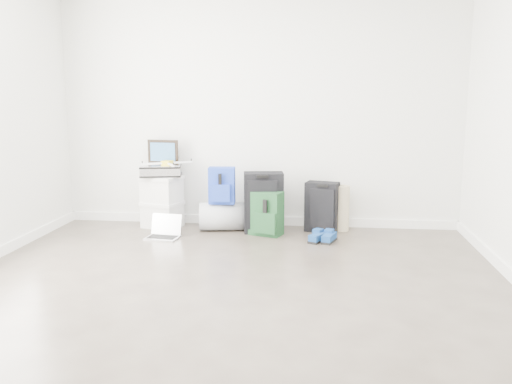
# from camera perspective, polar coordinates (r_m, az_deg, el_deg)

# --- Properties ---
(ground) EXTENTS (5.00, 5.00, 0.00)m
(ground) POSITION_cam_1_polar(r_m,az_deg,el_deg) (3.94, -3.86, -11.96)
(ground) COLOR #3A312A
(ground) RESTS_ON ground
(room_envelope) EXTENTS (4.52, 5.02, 2.71)m
(room_envelope) POSITION_cam_1_polar(r_m,az_deg,el_deg) (3.67, -4.13, 13.89)
(room_envelope) COLOR silver
(room_envelope) RESTS_ON ground
(boxes_stack) EXTENTS (0.49, 0.44, 0.58)m
(boxes_stack) POSITION_cam_1_polar(r_m,az_deg,el_deg) (6.21, -9.87, -0.99)
(boxes_stack) COLOR silver
(boxes_stack) RESTS_ON ground
(briefcase) EXTENTS (0.49, 0.40, 0.13)m
(briefcase) POSITION_cam_1_polar(r_m,az_deg,el_deg) (6.15, -9.97, 2.24)
(briefcase) COLOR #B2B2B7
(briefcase) RESTS_ON boxes_stack
(painting) EXTENTS (0.36, 0.08, 0.27)m
(painting) POSITION_cam_1_polar(r_m,az_deg,el_deg) (6.22, -9.77, 4.18)
(painting) COLOR black
(painting) RESTS_ON briefcase
(drone) EXTENTS (0.51, 0.51, 0.05)m
(drone) POSITION_cam_1_polar(r_m,az_deg,el_deg) (6.10, -9.33, 3.03)
(drone) COLOR gold
(drone) RESTS_ON briefcase
(duffel_bag) EXTENTS (0.54, 0.38, 0.31)m
(duffel_bag) POSITION_cam_1_polar(r_m,az_deg,el_deg) (6.01, -3.54, -2.58)
(duffel_bag) COLOR #979BA0
(duffel_bag) RESTS_ON ground
(blue_backpack) EXTENTS (0.29, 0.22, 0.40)m
(blue_backpack) POSITION_cam_1_polar(r_m,az_deg,el_deg) (5.92, -3.63, 0.62)
(blue_backpack) COLOR #163F93
(blue_backpack) RESTS_ON duffel_bag
(large_suitcase) EXTENTS (0.46, 0.33, 0.66)m
(large_suitcase) POSITION_cam_1_polar(r_m,az_deg,el_deg) (5.89, 0.78, -1.12)
(large_suitcase) COLOR black
(large_suitcase) RESTS_ON ground
(green_backpack) EXTENTS (0.39, 0.34, 0.47)m
(green_backpack) POSITION_cam_1_polar(r_m,az_deg,el_deg) (5.78, 1.07, -2.35)
(green_backpack) COLOR #163C1D
(green_backpack) RESTS_ON ground
(carry_on) EXTENTS (0.39, 0.31, 0.55)m
(carry_on) POSITION_cam_1_polar(r_m,az_deg,el_deg) (5.97, 6.95, -1.57)
(carry_on) COLOR black
(carry_on) RESTS_ON ground
(shoes) EXTENTS (0.31, 0.27, 0.09)m
(shoes) POSITION_cam_1_polar(r_m,az_deg,el_deg) (5.60, 7.12, -4.81)
(shoes) COLOR black
(shoes) RESTS_ON ground
(rolled_rug) EXTENTS (0.16, 0.16, 0.50)m
(rolled_rug) POSITION_cam_1_polar(r_m,az_deg,el_deg) (6.04, 9.01, -1.70)
(rolled_rug) COLOR tan
(rolled_rug) RESTS_ON ground
(laptop) EXTENTS (0.36, 0.28, 0.24)m
(laptop) POSITION_cam_1_polar(r_m,az_deg,el_deg) (5.80, -9.64, -4.18)
(laptop) COLOR silver
(laptop) RESTS_ON ground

